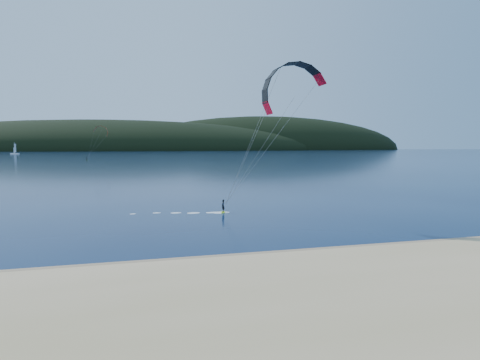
% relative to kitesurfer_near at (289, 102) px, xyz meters
% --- Properties ---
extents(ground, '(1800.00, 1800.00, 0.00)m').
position_rel_kitesurfer_near_xyz_m(ground, '(-10.41, -16.97, -12.27)').
color(ground, '#071635').
rests_on(ground, ground).
extents(wet_sand, '(220.00, 2.50, 0.10)m').
position_rel_kitesurfer_near_xyz_m(wet_sand, '(-10.41, -12.47, -12.22)').
color(wet_sand, '#997959').
rests_on(wet_sand, ground).
extents(headland, '(1200.00, 310.00, 140.00)m').
position_rel_kitesurfer_near_xyz_m(headland, '(-9.78, 728.31, -12.27)').
color(headland, black).
rests_on(headland, ground).
extents(kitesurfer_near, '(20.57, 9.47, 16.44)m').
position_rel_kitesurfer_near_xyz_m(kitesurfer_near, '(0.00, 0.00, 0.00)').
color(kitesurfer_near, '#A8E31A').
rests_on(kitesurfer_near, ground).
extents(kitesurfer_far, '(12.34, 5.33, 17.98)m').
position_rel_kitesurfer_near_xyz_m(kitesurfer_far, '(-35.84, 182.33, 2.37)').
color(kitesurfer_far, '#A8E31A').
rests_on(kitesurfer_far, ground).
extents(sailboat, '(8.42, 5.22, 11.72)m').
position_rel_kitesurfer_near_xyz_m(sailboat, '(-133.22, 377.61, -11.41)').
color(sailboat, white).
rests_on(sailboat, ground).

